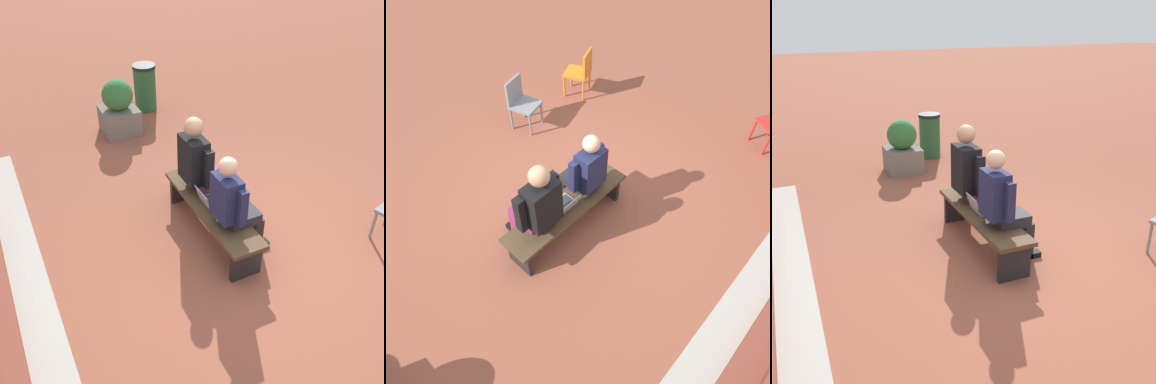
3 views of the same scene
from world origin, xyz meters
TOP-DOWN VIEW (x-y plane):
  - ground_plane at (0.00, 0.00)m, footprint 60.00×60.00m
  - concrete_strip at (0.39, 2.47)m, footprint 6.13×0.40m
  - bench at (0.39, 0.28)m, footprint 1.80×0.44m
  - person_student at (0.01, 0.21)m, footprint 0.54×0.68m
  - person_adult at (0.81, 0.21)m, footprint 0.59×0.75m
  - laptop at (0.43, 0.29)m, footprint 0.32×0.29m
  - planter at (3.44, 0.42)m, footprint 0.60×0.60m
  - litter_bin at (4.09, -0.31)m, footprint 0.42×0.42m

SIDE VIEW (x-z plane):
  - ground_plane at x=0.00m, z-range 0.00..0.00m
  - concrete_strip at x=0.39m, z-range 0.00..0.01m
  - bench at x=0.39m, z-range 0.13..0.58m
  - litter_bin at x=4.09m, z-range 0.00..0.86m
  - planter at x=3.44m, z-range -0.03..0.91m
  - laptop at x=0.43m, z-range 0.39..0.61m
  - person_student at x=0.01m, z-range 0.05..1.38m
  - person_adult at x=0.81m, z-range 0.04..1.47m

